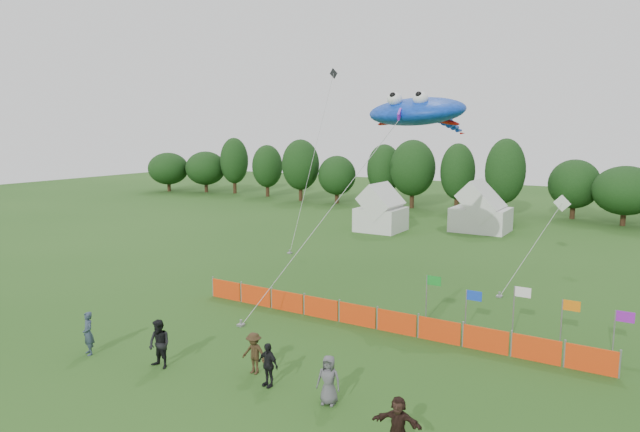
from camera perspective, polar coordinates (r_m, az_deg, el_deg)
The scene contains 15 objects.
ground at distance 22.67m, azimuth -8.26°, elevation -15.14°, with size 160.00×160.00×0.00m, color #234C16.
treeline at distance 62.08m, azimuth 20.56°, elevation 3.63°, with size 104.57×8.78×8.36m.
tent_left at distance 51.36m, azimuth 6.12°, elevation 0.43°, with size 3.89×3.89×3.44m.
tent_right at distance 52.84m, azimuth 15.79°, elevation 0.39°, with size 4.91×3.93×3.47m.
barrier_fence at distance 26.70m, azimuth 5.66°, elevation -10.18°, with size 19.90×0.06×1.00m.
flag_row at distance 26.75m, azimuth 18.92°, elevation -8.53°, with size 8.73×0.50×2.28m.
spectator_a at distance 25.49m, azimuth -22.17°, elevation -10.81°, with size 0.65×0.43×1.78m, color #2D3B4C.
spectator_b at distance 23.25m, azimuth -15.77°, elevation -12.23°, with size 0.92×0.72×1.90m, color black.
spectator_c at distance 22.14m, azimuth -6.63°, elevation -13.46°, with size 1.03×0.59×1.60m, color #362715.
spectator_d at distance 21.10m, azimuth -5.23°, elevation -14.57°, with size 0.94×0.39×1.61m, color black.
spectator_e at distance 19.79m, azimuth 0.87°, elevation -16.07°, with size 0.82×0.54×1.69m, color #515055.
spectator_f at distance 17.53m, azimuth 7.80°, elevation -19.82°, with size 1.47×0.47×1.58m, color black.
stingray_kite at distance 34.05m, azimuth 9.93°, elevation 10.20°, with size 7.62×19.65×11.21m.
small_kite_white at distance 38.51m, azimuth 21.67°, elevation -1.02°, with size 2.23×9.73×4.84m.
small_kite_dark at distance 46.20m, azimuth -0.28°, elevation 7.54°, with size 2.24×9.43×14.21m.
Camera 1 is at (13.41, -15.82, 9.16)m, focal length 32.00 mm.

